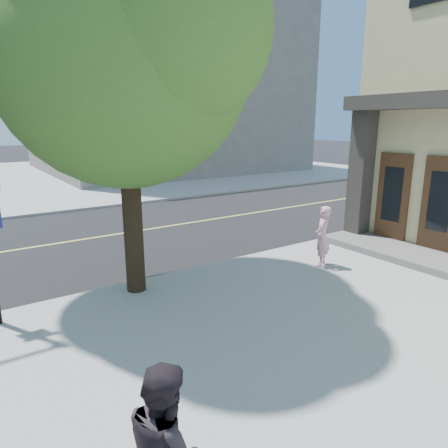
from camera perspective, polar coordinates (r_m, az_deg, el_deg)
ground at (r=9.12m, az=-27.07°, el=-11.11°), size 140.00×140.00×0.00m
sidewalk_ne at (r=33.25m, az=-8.81°, el=7.75°), size 29.00×25.00×0.12m
filler_ne at (r=33.90m, az=-8.87°, el=19.83°), size 18.00×16.00×14.00m
man_on_phone at (r=10.38m, az=13.81°, el=-1.70°), size 0.67×0.61×1.54m
street_tree at (r=8.61m, az=-13.44°, el=25.73°), size 6.20×5.64×8.23m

